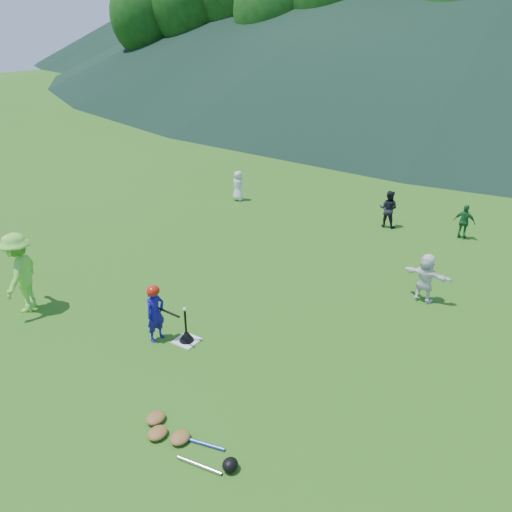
{
  "coord_description": "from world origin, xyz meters",
  "views": [
    {
      "loc": [
        5.72,
        -6.15,
        5.73
      ],
      "look_at": [
        0.0,
        2.5,
        0.9
      ],
      "focal_mm": 35.0,
      "sensor_mm": 36.0,
      "label": 1
    }
  ],
  "objects": [
    {
      "name": "ground",
      "position": [
        0.0,
        0.0,
        0.0
      ],
      "size": [
        120.0,
        120.0,
        0.0
      ],
      "primitive_type": "plane",
      "color": "#2C6016",
      "rests_on": "ground"
    },
    {
      "name": "home_plate",
      "position": [
        0.0,
        0.0,
        0.01
      ],
      "size": [
        0.45,
        0.45,
        0.02
      ],
      "primitive_type": "cube",
      "color": "silver",
      "rests_on": "ground"
    },
    {
      "name": "baseball",
      "position": [
        0.0,
        0.0,
        0.74
      ],
      "size": [
        0.08,
        0.08,
        0.08
      ],
      "primitive_type": "sphere",
      "color": "white",
      "rests_on": "batting_tee"
    },
    {
      "name": "batter_child",
      "position": [
        -0.54,
        -0.26,
        0.59
      ],
      "size": [
        0.32,
        0.45,
        1.18
      ],
      "primitive_type": "imported",
      "rotation": [
        0.0,
        0.0,
        1.48
      ],
      "color": "navy",
      "rests_on": "ground"
    },
    {
      "name": "adult_coach",
      "position": [
        -3.75,
        -1.0,
        0.9
      ],
      "size": [
        1.19,
        1.34,
        1.8
      ],
      "primitive_type": "imported",
      "rotation": [
        0.0,
        0.0,
        -0.99
      ],
      "color": "#75DB40",
      "rests_on": "ground"
    },
    {
      "name": "fielder_a",
      "position": [
        -4.22,
        7.73,
        0.53
      ],
      "size": [
        0.53,
        0.35,
        1.06
      ],
      "primitive_type": "imported",
      "rotation": [
        0.0,
        0.0,
        3.12
      ],
      "color": "silver",
      "rests_on": "ground"
    },
    {
      "name": "fielder_b",
      "position": [
        1.12,
        8.18,
        0.58
      ],
      "size": [
        0.6,
        0.48,
        1.17
      ],
      "primitive_type": "imported",
      "rotation": [
        0.0,
        0.0,
        3.21
      ],
      "color": "black",
      "rests_on": "ground"
    },
    {
      "name": "fielder_c",
      "position": [
        3.3,
        8.49,
        0.52
      ],
      "size": [
        0.61,
        0.28,
        1.03
      ],
      "primitive_type": "imported",
      "rotation": [
        0.0,
        0.0,
        3.1
      ],
      "color": "#1C5D2B",
      "rests_on": "ground"
    },
    {
      "name": "fielder_d",
      "position": [
        3.43,
        4.2,
        0.58
      ],
      "size": [
        1.09,
        0.39,
        1.16
      ],
      "primitive_type": "imported",
      "rotation": [
        0.0,
        0.0,
        3.09
      ],
      "color": "white",
      "rests_on": "ground"
    },
    {
      "name": "batting_tee",
      "position": [
        0.0,
        0.0,
        0.13
      ],
      "size": [
        0.3,
        0.3,
        0.68
      ],
      "color": "black",
      "rests_on": "home_plate"
    },
    {
      "name": "batter_gear",
      "position": [
        -0.51,
        -0.25,
        1.07
      ],
      "size": [
        0.73,
        0.26,
        0.54
      ],
      "color": "#B2180B",
      "rests_on": "ground"
    },
    {
      "name": "equipment_pile",
      "position": [
        1.64,
        -2.07,
        0.07
      ],
      "size": [
        1.8,
        0.57,
        0.19
      ],
      "color": "olive",
      "rests_on": "ground"
    },
    {
      "name": "outfield_fence",
      "position": [
        0.0,
        28.0,
        0.7
      ],
      "size": [
        70.07,
        0.08,
        1.33
      ],
      "color": "gray",
      "rests_on": "ground"
    }
  ]
}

